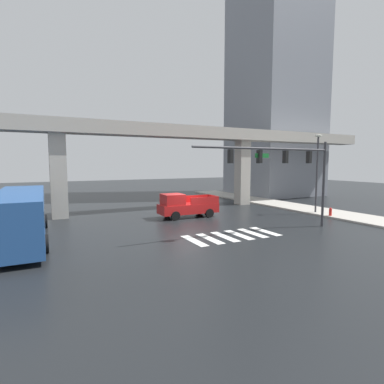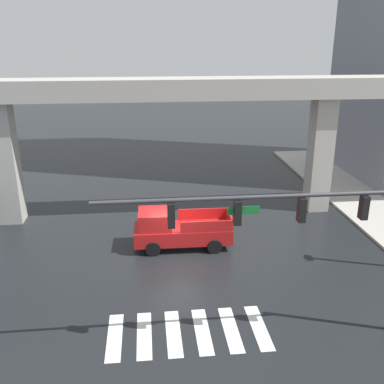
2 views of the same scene
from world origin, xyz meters
TOP-DOWN VIEW (x-y plane):
  - ground_plane at (0.00, 0.00)m, footprint 120.00×120.00m
  - crosswalk_stripes at (-0.00, -6.40)m, footprint 6.05×2.80m
  - elevated_overpass at (0.00, 5.46)m, footprint 54.41×2.22m
  - office_building at (20.27, 12.43)m, footprint 10.69×10.72m
  - sidewalk_east at (12.92, 2.00)m, footprint 4.00×36.00m
  - pickup_truck at (0.14, 0.88)m, footprint 5.13×2.15m
  - city_bus at (-11.99, -2.03)m, footprint 2.89×10.83m
  - traffic_signal_mast at (3.94, -7.01)m, footprint 10.89×0.32m
  - street_lamp_near_corner at (11.72, -2.86)m, footprint 0.44×0.70m
  - fire_hydrant at (11.32, -4.78)m, footprint 0.24×0.24m

SIDE VIEW (x-z plane):
  - ground_plane at x=0.00m, z-range 0.00..0.00m
  - crosswalk_stripes at x=0.00m, z-range 0.00..0.01m
  - sidewalk_east at x=12.92m, z-range 0.00..0.15m
  - fire_hydrant at x=11.32m, z-range 0.01..0.86m
  - pickup_truck at x=0.14m, z-range -0.05..2.03m
  - city_bus at x=-11.99m, z-range 0.23..3.22m
  - street_lamp_near_corner at x=11.72m, z-range 0.94..8.18m
  - traffic_signal_mast at x=3.94m, z-range 1.58..7.78m
  - elevated_overpass at x=0.00m, z-range 2.99..11.36m
  - office_building at x=20.27m, z-range 0.00..45.11m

